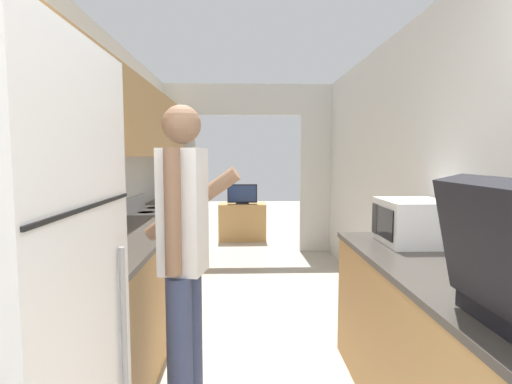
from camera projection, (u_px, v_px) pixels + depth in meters
The scene contains 10 objects.
wall_left at pixel (99, 153), 3.06m from camera, with size 0.38×7.71×2.50m.
wall_right at pixel (439, 186), 2.73m from camera, with size 0.06×7.71×2.50m.
wall_far_with_doorway at pixel (248, 157), 5.94m from camera, with size 2.87×0.06×2.50m.
counter_left at pixel (149, 267), 3.61m from camera, with size 0.62×4.16×0.89m.
counter_right at pixel (449, 361), 1.97m from camera, with size 0.62×2.09×0.89m.
range_oven at pixel (163, 251), 4.21m from camera, with size 0.66×0.77×1.03m.
person at pixel (184, 259), 2.06m from camera, with size 0.55×0.42×1.71m.
microwave at pixel (413, 222), 2.56m from camera, with size 0.40×0.45×0.28m.
tv_cabinet at pixel (242, 222), 6.86m from camera, with size 0.80×0.42×0.64m.
television at pixel (242, 194), 6.77m from camera, with size 0.50×0.16×0.33m.
Camera 1 is at (-0.08, -0.62, 1.46)m, focal length 28.00 mm.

